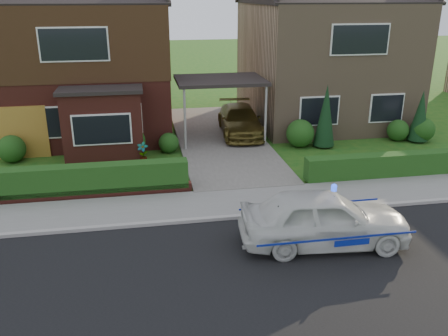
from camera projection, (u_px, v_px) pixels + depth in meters
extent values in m
plane|color=#195216|center=(298.00, 273.00, 11.23)|extent=(120.00, 120.00, 0.00)
cube|color=black|center=(298.00, 273.00, 11.23)|extent=(60.00, 6.00, 0.02)
cube|color=#9E9993|center=(265.00, 215.00, 14.03)|extent=(60.00, 0.16, 0.12)
cube|color=slate|center=(257.00, 201.00, 15.00)|extent=(60.00, 2.00, 0.10)
cube|color=#666059|center=(220.00, 139.00, 21.37)|extent=(3.80, 12.00, 0.12)
cube|color=maroon|center=(87.00, 69.00, 22.20)|extent=(7.20, 8.00, 5.80)
cube|color=white|center=(41.00, 123.00, 18.74)|extent=(1.80, 0.08, 1.30)
cube|color=white|center=(122.00, 119.00, 19.27)|extent=(1.60, 0.08, 1.30)
cube|color=white|center=(74.00, 44.00, 17.96)|extent=(2.60, 0.08, 1.30)
cube|color=black|center=(84.00, 37.00, 21.69)|extent=(7.26, 8.06, 2.90)
cube|color=maroon|center=(103.00, 126.00, 18.54)|extent=(3.00, 1.40, 2.70)
cube|color=black|center=(100.00, 90.00, 18.04)|extent=(3.20, 1.60, 0.14)
cube|color=#8F7358|center=(322.00, 63.00, 24.11)|extent=(7.20, 8.00, 5.80)
cube|color=white|center=(319.00, 111.00, 20.66)|extent=(1.80, 0.08, 1.30)
cube|color=white|center=(386.00, 108.00, 21.18)|extent=(1.60, 0.08, 1.30)
cube|color=white|center=(360.00, 39.00, 19.88)|extent=(2.60, 0.08, 1.30)
cube|color=black|center=(220.00, 80.00, 20.45)|extent=(3.80, 3.00, 0.14)
cylinder|color=gray|center=(185.00, 120.00, 19.35)|extent=(0.10, 0.10, 2.70)
cylinder|color=gray|center=(266.00, 117.00, 19.91)|extent=(0.10, 0.10, 2.70)
cube|color=olive|center=(19.00, 133.00, 18.70)|extent=(2.20, 0.10, 2.10)
cube|color=maroon|center=(71.00, 195.00, 15.11)|extent=(7.70, 0.25, 0.36)
cube|color=#1C3D13|center=(73.00, 198.00, 15.31)|extent=(7.50, 0.55, 0.90)
cube|color=#1C3D13|center=(404.00, 176.00, 17.13)|extent=(7.50, 0.55, 0.80)
sphere|color=#1C3D13|center=(12.00, 149.00, 18.41)|extent=(1.08, 1.08, 1.08)
sphere|color=#1C3D13|center=(129.00, 141.00, 18.93)|extent=(1.32, 1.32, 1.32)
sphere|color=#1C3D13|center=(169.00, 143.00, 19.55)|extent=(0.84, 0.84, 0.84)
sphere|color=#1C3D13|center=(300.00, 133.00, 20.23)|extent=(1.20, 1.20, 1.20)
sphere|color=#1C3D13|center=(398.00, 130.00, 21.13)|extent=(0.96, 0.96, 0.96)
sphere|color=#1C3D13|center=(422.00, 130.00, 20.99)|extent=(1.08, 1.08, 1.08)
cone|color=black|center=(325.00, 118.00, 19.97)|extent=(0.90, 0.90, 2.60)
cone|color=black|center=(420.00, 118.00, 20.77)|extent=(0.90, 0.90, 2.20)
imported|color=silver|center=(324.00, 219.00, 12.26)|extent=(2.15, 4.51, 1.49)
sphere|color=#193FF2|center=(335.00, 189.00, 12.01)|extent=(0.17, 0.17, 0.17)
cube|color=navy|center=(337.00, 237.00, 11.46)|extent=(4.02, 0.02, 0.05)
cube|color=navy|center=(312.00, 207.00, 13.09)|extent=(4.02, 0.01, 0.05)
ellipsoid|color=black|center=(280.00, 214.00, 11.86)|extent=(0.22, 0.17, 0.21)
sphere|color=white|center=(281.00, 215.00, 11.81)|extent=(0.11, 0.11, 0.11)
sphere|color=black|center=(281.00, 209.00, 11.80)|extent=(0.13, 0.13, 0.13)
cone|color=black|center=(279.00, 207.00, 11.78)|extent=(0.04, 0.04, 0.05)
cone|color=black|center=(283.00, 206.00, 11.79)|extent=(0.04, 0.04, 0.05)
imported|color=brown|center=(240.00, 120.00, 21.68)|extent=(2.08, 4.48, 1.27)
imported|color=gray|center=(143.00, 153.00, 18.30)|extent=(0.51, 0.43, 0.83)
imported|color=gray|center=(103.00, 152.00, 18.58)|extent=(0.52, 0.50, 0.75)
imported|color=gray|center=(173.00, 174.00, 16.22)|extent=(0.53, 0.53, 0.79)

